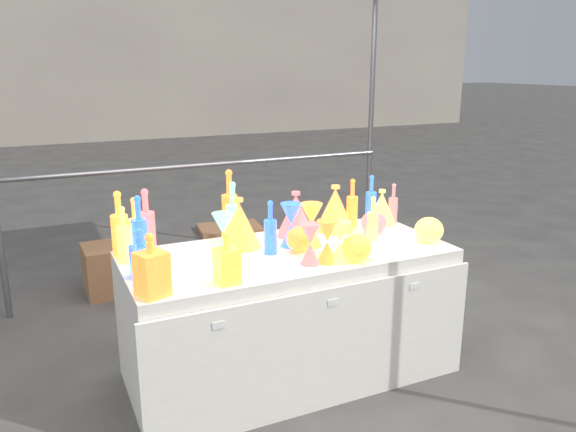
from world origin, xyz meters
name	(u,v)px	position (x,y,z in m)	size (l,w,h in m)	color
ground	(288,371)	(0.00, 0.00, 0.00)	(80.00, 80.00, 0.00)	#5C5A55
display_table	(289,313)	(0.00, -0.01, 0.37)	(1.84, 0.83, 0.75)	white
background_building	(210,20)	(4.00, 14.00, 3.00)	(14.00, 6.00, 6.00)	beige
cardboard_box_closed	(120,267)	(-0.70, 1.68, 0.19)	(0.53, 0.39, 0.39)	#A8724B
cardboard_box_flat	(230,229)	(0.64, 2.86, 0.03)	(0.66, 0.47, 0.06)	#A8724B
bottle_0	(119,223)	(-0.85, 0.32, 0.93)	(0.09, 0.09, 0.36)	red
bottle_1	(139,228)	(-0.77, 0.20, 0.92)	(0.08, 0.08, 0.35)	#1A9150
bottle_2	(230,205)	(-0.22, 0.35, 0.96)	(0.09, 0.09, 0.42)	#F9AC1A
bottle_3	(146,220)	(-0.71, 0.32, 0.93)	(0.09, 0.09, 0.35)	#281DAE
bottle_4	(124,234)	(-0.85, 0.19, 0.90)	(0.07, 0.07, 0.30)	#116F70
bottle_5	(233,214)	(-0.24, 0.21, 0.94)	(0.08, 0.08, 0.37)	#C52782
bottle_6	(136,227)	(-0.77, 0.27, 0.91)	(0.08, 0.08, 0.32)	red
bottle_7	(270,227)	(-0.11, 0.00, 0.90)	(0.07, 0.07, 0.30)	#1A9150
decanter_0	(227,257)	(-0.46, -0.31, 0.88)	(0.10, 0.10, 0.26)	red
decanter_1	(151,265)	(-0.81, -0.31, 0.90)	(0.12, 0.12, 0.29)	#F9AC1A
decanter_2	(141,253)	(-0.81, -0.06, 0.87)	(0.10, 0.10, 0.25)	#1A9150
hourglass_0	(327,242)	(0.11, -0.26, 0.86)	(0.11, 0.11, 0.23)	#F9AC1A
hourglass_1	(310,244)	(0.01, -0.24, 0.86)	(0.11, 0.11, 0.22)	#281DAE
hourglass_2	(340,242)	(0.17, -0.28, 0.86)	(0.11, 0.11, 0.22)	#116F70
hourglass_3	(223,234)	(-0.35, 0.09, 0.87)	(0.12, 0.12, 0.23)	#C52782
hourglass_4	(311,225)	(0.16, 0.02, 0.88)	(0.13, 0.13, 0.25)	red
hourglass_5	(291,225)	(0.05, 0.07, 0.88)	(0.13, 0.13, 0.25)	#1A9150
globe_0	(356,249)	(0.25, -0.30, 0.81)	(0.16, 0.16, 0.13)	red
globe_1	(429,231)	(0.81, -0.21, 0.82)	(0.17, 0.17, 0.13)	#116F70
globe_2	(300,240)	(0.06, -0.03, 0.81)	(0.16, 0.16, 0.12)	#F9AC1A
globe_3	(374,224)	(0.61, 0.07, 0.81)	(0.16, 0.16, 0.13)	#281DAE
lampshade_0	(239,223)	(-0.22, 0.18, 0.89)	(0.24, 0.24, 0.29)	yellow
lampshade_1	(335,208)	(0.43, 0.24, 0.89)	(0.24, 0.24, 0.29)	yellow
lampshade_2	(296,214)	(0.16, 0.24, 0.89)	(0.23, 0.23, 0.27)	#281DAE
lampshade_3	(382,207)	(0.78, 0.24, 0.86)	(0.19, 0.19, 0.23)	#116F70
bottle_8	(371,198)	(0.75, 0.32, 0.90)	(0.07, 0.07, 0.31)	#1A9150
bottle_9	(352,203)	(0.56, 0.25, 0.91)	(0.07, 0.07, 0.31)	#F9AC1A
bottle_10	(393,203)	(0.86, 0.23, 0.88)	(0.06, 0.06, 0.26)	#281DAE
bottle_11	(373,219)	(0.53, -0.04, 0.88)	(0.06, 0.06, 0.27)	#116F70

